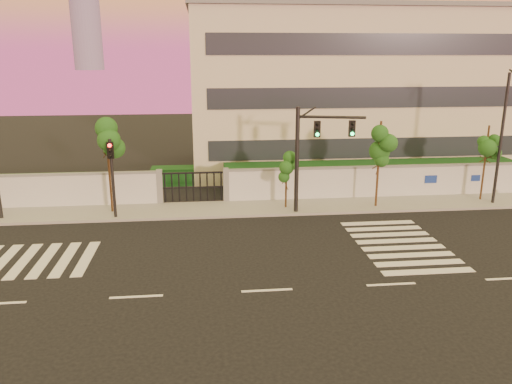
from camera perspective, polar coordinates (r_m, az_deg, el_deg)
ground at (r=19.78m, az=1.26°, el=-11.19°), size 120.00×120.00×0.00m
sidewalk at (r=29.46m, az=-1.32°, el=-1.88°), size 60.00×3.00×0.15m
perimeter_wall at (r=30.63m, az=-1.38°, el=0.73°), size 60.00×0.36×2.20m
hedge_row at (r=33.43m, az=0.05°, el=1.56°), size 41.00×4.25×1.80m
institutional_building at (r=41.18m, az=10.07°, el=11.49°), size 24.40×12.40×12.25m
road_markings at (r=23.07m, az=-3.86°, el=-7.15°), size 57.00×7.62×0.02m
street_tree_c at (r=29.00m, az=-16.57°, el=4.95°), size 1.59×1.27×5.28m
street_tree_d at (r=28.92m, az=3.52°, el=2.81°), size 1.33×1.06×3.44m
street_tree_e at (r=29.74m, az=13.98°, el=5.25°), size 1.60×1.28×5.19m
street_tree_f at (r=33.35m, az=24.89°, el=4.78°), size 1.45×1.15×4.75m
traffic_signal_main at (r=28.02m, az=6.29°, el=5.10°), size 3.83×1.04×6.12m
traffic_signal_secondary at (r=28.09m, az=-16.14°, el=2.52°), size 0.35×0.34×4.51m
streetlight_east at (r=32.61m, az=26.44°, el=6.09°), size 0.49×1.98×8.24m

